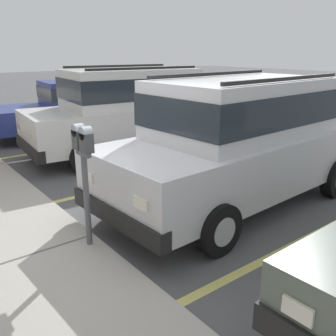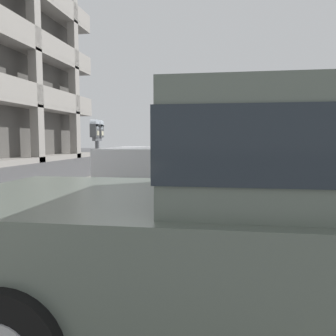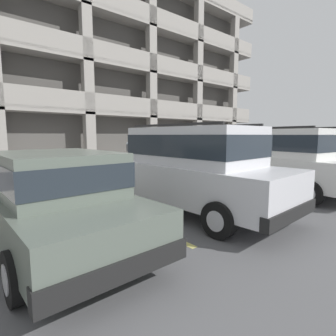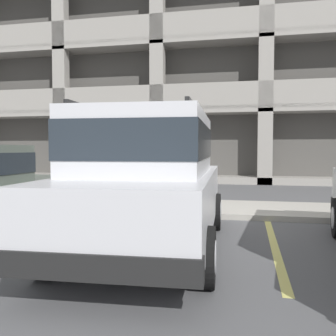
% 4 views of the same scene
% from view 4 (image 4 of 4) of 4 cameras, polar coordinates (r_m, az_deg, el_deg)
% --- Properties ---
extents(ground_plane, '(80.00, 80.00, 0.10)m').
position_cam_4_polar(ground_plane, '(7.83, 2.96, -8.31)').
color(ground_plane, '#565659').
extents(sidewalk, '(40.00, 2.20, 0.12)m').
position_cam_4_polar(sidewalk, '(9.07, 4.26, -6.06)').
color(sidewalk, '#ADA89E').
rests_on(sidewalk, ground_plane).
extents(parking_stall_lines, '(13.06, 4.80, 0.01)m').
position_cam_4_polar(parking_stall_lines, '(6.37, 15.67, -10.54)').
color(parking_stall_lines, '#DBD16B').
rests_on(parking_stall_lines, ground_plane).
extents(silver_suv, '(2.19, 4.87, 2.03)m').
position_cam_4_polar(silver_suv, '(5.48, -2.77, -1.11)').
color(silver_suv, silver).
rests_on(silver_suv, ground_plane).
extents(parking_meter_near, '(0.35, 0.12, 1.47)m').
position_cam_4_polar(parking_meter_near, '(8.06, 2.10, 1.08)').
color(parking_meter_near, '#595B60').
rests_on(parking_meter_near, sidewalk).
extents(parking_garage, '(32.00, 10.00, 13.25)m').
position_cam_4_polar(parking_garage, '(21.68, 14.08, 14.96)').
color(parking_garage, '#54514D').
rests_on(parking_garage, ground_plane).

